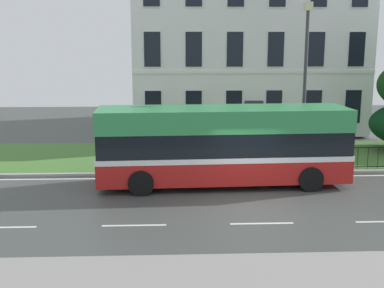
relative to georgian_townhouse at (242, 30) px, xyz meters
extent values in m
cube|color=#434644|center=(-1.99, -17.33, -6.56)|extent=(60.00, 56.00, 0.06)
cube|color=silver|center=(-1.99, -13.68, -6.52)|extent=(54.00, 0.14, 0.01)
cube|color=silver|center=(-9.99, -19.13, -6.52)|extent=(2.00, 0.12, 0.01)
cube|color=silver|center=(-5.99, -19.13, -6.52)|extent=(2.00, 0.12, 0.01)
cube|color=silver|center=(-1.99, -19.13, -6.52)|extent=(2.00, 0.12, 0.01)
cube|color=#9E9E99|center=(-1.99, -13.21, -6.47)|extent=(57.00, 0.24, 0.12)
cube|color=#477733|center=(-1.99, -9.89, -6.47)|extent=(57.00, 6.39, 0.12)
cube|color=gray|center=(-1.99, -22.83, -6.52)|extent=(57.00, 3.00, 0.01)
cube|color=white|center=(0.00, 0.01, -1.02)|extent=(14.08, 10.93, 10.78)
cube|color=white|center=(0.00, -5.49, -2.54)|extent=(14.08, 0.06, 0.20)
cube|color=#2D333D|center=(0.00, -5.50, -5.31)|extent=(1.10, 0.06, 2.20)
cube|color=white|center=(-5.87, -5.50, -4.59)|extent=(1.03, 0.04, 2.05)
cube|color=black|center=(-5.87, -5.52, -4.59)|extent=(0.93, 0.03, 1.95)
cube|color=white|center=(-3.52, -5.50, -4.59)|extent=(1.03, 0.04, 2.05)
cube|color=black|center=(-3.52, -5.52, -4.59)|extent=(0.93, 0.03, 1.95)
cube|color=white|center=(-1.17, -5.50, -4.59)|extent=(1.03, 0.04, 2.05)
cube|color=black|center=(-1.17, -5.52, -4.59)|extent=(0.93, 0.03, 1.95)
cube|color=white|center=(1.17, -5.50, -4.59)|extent=(1.03, 0.04, 2.05)
cube|color=black|center=(1.17, -5.52, -4.59)|extent=(0.93, 0.03, 1.95)
cube|color=white|center=(3.52, -5.50, -4.59)|extent=(1.03, 0.04, 2.05)
cube|color=black|center=(3.52, -5.52, -4.59)|extent=(0.93, 0.03, 1.95)
cube|color=white|center=(5.87, -5.50, -4.59)|extent=(1.03, 0.04, 2.05)
cube|color=black|center=(5.87, -5.52, -4.59)|extent=(0.93, 0.03, 1.95)
cube|color=white|center=(-5.87, -5.50, -1.27)|extent=(1.03, 0.04, 2.05)
cube|color=black|center=(-5.87, -5.52, -1.27)|extent=(0.93, 0.03, 1.95)
cube|color=white|center=(-3.52, -5.50, -1.27)|extent=(1.03, 0.04, 2.05)
cube|color=black|center=(-3.52, -5.52, -1.27)|extent=(0.93, 0.03, 1.95)
cube|color=white|center=(-1.17, -5.50, -1.27)|extent=(1.03, 0.04, 2.05)
cube|color=black|center=(-1.17, -5.52, -1.27)|extent=(0.93, 0.03, 1.95)
cube|color=white|center=(1.17, -5.50, -1.27)|extent=(1.03, 0.04, 2.05)
cube|color=black|center=(1.17, -5.52, -1.27)|extent=(0.93, 0.03, 1.95)
cube|color=white|center=(3.52, -5.50, -1.27)|extent=(1.03, 0.04, 2.05)
cube|color=black|center=(3.52, -5.52, -1.27)|extent=(0.93, 0.03, 1.95)
cube|color=white|center=(5.87, -5.50, -1.27)|extent=(1.03, 0.04, 2.05)
cube|color=black|center=(5.87, -5.52, -1.27)|extent=(0.93, 0.03, 1.95)
cube|color=black|center=(0.00, -12.93, -5.46)|extent=(15.91, 0.04, 0.04)
cube|color=black|center=(0.00, -12.93, -6.33)|extent=(15.91, 0.04, 0.04)
cylinder|color=black|center=(-7.96, -12.93, -5.93)|extent=(0.02, 0.02, 0.95)
cylinder|color=black|center=(-7.50, -12.93, -5.93)|extent=(0.02, 0.02, 0.95)
cylinder|color=black|center=(-7.05, -12.93, -5.93)|extent=(0.02, 0.02, 0.95)
cylinder|color=black|center=(-6.59, -12.93, -5.93)|extent=(0.02, 0.02, 0.95)
cylinder|color=black|center=(-6.14, -12.93, -5.93)|extent=(0.02, 0.02, 0.95)
cylinder|color=black|center=(-5.68, -12.93, -5.93)|extent=(0.02, 0.02, 0.95)
cylinder|color=black|center=(-5.23, -12.93, -5.93)|extent=(0.02, 0.02, 0.95)
cylinder|color=black|center=(-4.77, -12.93, -5.93)|extent=(0.02, 0.02, 0.95)
cylinder|color=black|center=(-4.32, -12.93, -5.93)|extent=(0.02, 0.02, 0.95)
cylinder|color=black|center=(-3.86, -12.93, -5.93)|extent=(0.02, 0.02, 0.95)
cylinder|color=black|center=(-3.41, -12.93, -5.93)|extent=(0.02, 0.02, 0.95)
cylinder|color=black|center=(-2.96, -12.93, -5.93)|extent=(0.02, 0.02, 0.95)
cylinder|color=black|center=(-2.50, -12.93, -5.93)|extent=(0.02, 0.02, 0.95)
cylinder|color=black|center=(-2.05, -12.93, -5.93)|extent=(0.02, 0.02, 0.95)
cylinder|color=black|center=(-1.59, -12.93, -5.93)|extent=(0.02, 0.02, 0.95)
cylinder|color=black|center=(-1.14, -12.93, -5.93)|extent=(0.02, 0.02, 0.95)
cylinder|color=black|center=(-0.68, -12.93, -5.93)|extent=(0.02, 0.02, 0.95)
cylinder|color=black|center=(-0.23, -12.93, -5.93)|extent=(0.02, 0.02, 0.95)
cylinder|color=black|center=(0.23, -12.93, -5.93)|extent=(0.02, 0.02, 0.95)
cylinder|color=black|center=(0.68, -12.93, -5.93)|extent=(0.02, 0.02, 0.95)
cylinder|color=black|center=(1.14, -12.93, -5.93)|extent=(0.02, 0.02, 0.95)
cylinder|color=black|center=(1.59, -12.93, -5.93)|extent=(0.02, 0.02, 0.95)
cylinder|color=black|center=(2.05, -12.93, -5.93)|extent=(0.02, 0.02, 0.95)
cylinder|color=black|center=(2.50, -12.93, -5.93)|extent=(0.02, 0.02, 0.95)
cylinder|color=black|center=(2.96, -12.93, -5.93)|extent=(0.02, 0.02, 0.95)
cylinder|color=black|center=(3.41, -12.93, -5.93)|extent=(0.02, 0.02, 0.95)
cylinder|color=black|center=(3.86, -12.93, -5.93)|extent=(0.02, 0.02, 0.95)
cylinder|color=black|center=(4.32, -12.93, -5.93)|extent=(0.02, 0.02, 0.95)
cube|color=#AF1C19|center=(-2.78, -14.76, -5.76)|extent=(9.86, 2.81, 1.03)
cube|color=white|center=(-2.78, -14.76, -5.28)|extent=(9.88, 2.83, 0.20)
cube|color=black|center=(-2.78, -14.76, -4.76)|extent=(9.78, 2.77, 0.97)
cube|color=#308D4D|center=(-2.78, -14.76, -3.85)|extent=(9.86, 2.81, 0.85)
cube|color=black|center=(2.12, -14.57, -4.81)|extent=(0.14, 2.03, 0.89)
cube|color=black|center=(2.12, -14.57, -3.89)|extent=(0.13, 1.74, 0.55)
cylinder|color=silver|center=(2.09, -13.79, -6.05)|extent=(0.05, 0.20, 0.20)
cylinder|color=silver|center=(2.15, -15.34, -6.05)|extent=(0.05, 0.20, 0.20)
cylinder|color=black|center=(0.39, -13.48, -6.05)|extent=(0.97, 0.34, 0.96)
cylinder|color=black|center=(0.49, -15.79, -6.05)|extent=(0.97, 0.34, 0.96)
cylinder|color=black|center=(-6.05, -13.74, -6.05)|extent=(0.97, 0.34, 0.96)
cylinder|color=black|center=(-5.96, -16.05, -6.05)|extent=(0.97, 0.34, 0.96)
cylinder|color=#333338|center=(1.07, -12.25, -3.00)|extent=(0.14, 0.14, 6.83)
cube|color=beige|center=(1.07, -12.25, 0.60)|extent=(0.36, 0.24, 0.36)
cylinder|color=#23472D|center=(-3.52, -12.48, -5.92)|extent=(0.51, 0.51, 0.98)
ellipsoid|color=black|center=(-3.52, -12.48, -5.34)|extent=(0.52, 0.52, 0.18)
camera|label=1|loc=(-4.78, -33.38, -1.03)|focal=45.22mm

